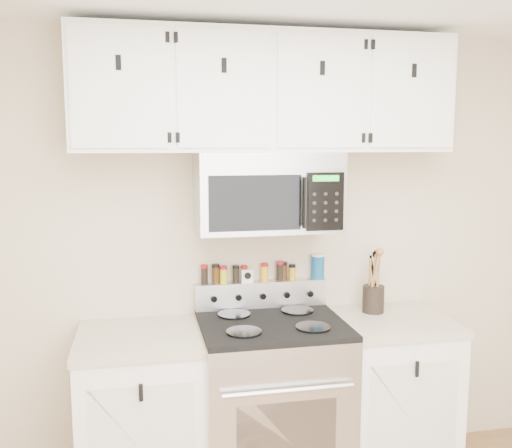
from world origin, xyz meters
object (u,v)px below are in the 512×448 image
Objects in this scene: range at (272,404)px; salt_canister at (318,266)px; microwave at (267,192)px; utensil_crock at (373,297)px.

range is 0.82m from salt_canister.
microwave reaches higher than salt_canister.
range is 1.15m from microwave.
range is 7.62× the size of salt_canister.
microwave is at bearing 89.77° from range.
microwave is at bearing -155.39° from salt_canister.
salt_canister is (0.34, 0.28, 0.69)m from range.
microwave reaches higher than utensil_crock.
utensil_crock is at bearing -25.45° from salt_canister.
microwave is 0.59m from salt_canister.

